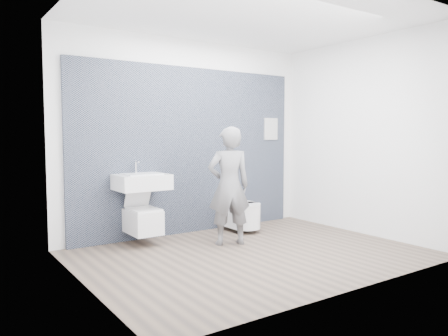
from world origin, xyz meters
TOP-DOWN VIEW (x-y plane):
  - ground at (0.00, 0.00)m, footprint 4.00×4.00m
  - room_shell at (0.00, 0.00)m, footprint 4.00×4.00m
  - tile_wall at (0.00, 1.47)m, footprint 3.60×0.06m
  - washbasin at (-0.89, 1.19)m, footprint 0.67×0.50m
  - toilet_square at (-0.89, 1.18)m, footprint 0.37×0.53m
  - toilet_rounded at (0.65, 1.09)m, footprint 0.41×0.69m
  - info_placard at (1.49, 1.43)m, footprint 0.27×0.03m
  - visitor at (0.03, 0.54)m, footprint 0.65×0.53m

SIDE VIEW (x-z plane):
  - ground at x=0.00m, z-range 0.00..0.00m
  - tile_wall at x=0.00m, z-range -1.20..1.20m
  - info_placard at x=1.49m, z-range -0.18..0.18m
  - toilet_rounded at x=0.65m, z-range 0.06..0.43m
  - toilet_square at x=-0.89m, z-range -0.02..0.67m
  - visitor at x=0.03m, z-range 0.00..1.54m
  - washbasin at x=-0.89m, z-range 0.58..1.08m
  - room_shell at x=0.00m, z-range -0.26..3.74m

